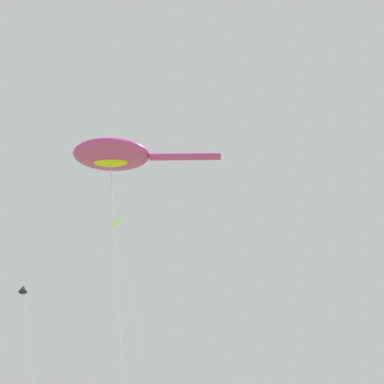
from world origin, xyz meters
name	(u,v)px	position (x,y,z in m)	size (l,w,h in m)	color
big_show_kite	(115,155)	(3.40, 16.55, 16.56)	(7.60, 8.24, 17.21)	#CC3899
small_kite_tiny_distant	(23,290)	(3.43, 25.95, 10.10)	(1.28, 4.57, 10.52)	black
small_kite_streamer_purple	(119,236)	(2.23, 13.67, 9.98)	(3.00, 1.88, 11.01)	white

